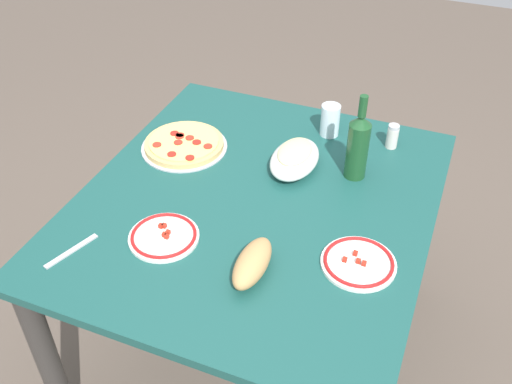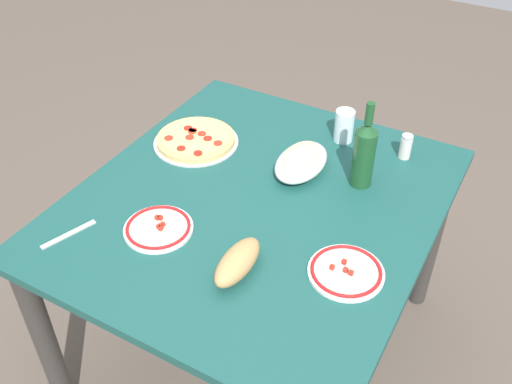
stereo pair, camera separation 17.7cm
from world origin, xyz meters
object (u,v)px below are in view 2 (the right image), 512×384
Objects in this scene: side_plate_near at (158,228)px; pepperoni_pizza at (196,140)px; baked_pasta_dish at (301,161)px; spice_shaker at (406,147)px; dining_table at (256,227)px; water_glass at (344,126)px; side_plate_far at (346,271)px; wine_bottle at (364,153)px; bread_loaf at (237,262)px.

pepperoni_pizza is at bearing 20.12° from side_plate_near.
baked_pasta_dish is at bearing -26.86° from side_plate_near.
pepperoni_pizza is 3.42× the size of spice_shaker.
side_plate_near is at bearing 145.51° from dining_table.
spice_shaker is (0.00, -0.22, -0.01)m from water_glass.
wine_bottle is at bearing 16.01° from side_plate_far.
side_plate_near is (-0.70, 0.28, -0.05)m from water_glass.
spice_shaker is at bearing -20.48° from wine_bottle.
wine_bottle is at bearing -46.64° from dining_table.
spice_shaker reaches higher than baked_pasta_dish.
pepperoni_pizza is 0.77m from side_plate_far.
side_plate_near is 2.33× the size of spice_shaker.
wine_bottle is at bearing -15.33° from bread_loaf.
side_plate_near is 0.29m from bread_loaf.
pepperoni_pizza is at bearing 43.92° from bread_loaf.
water_glass is at bearing -22.02° from side_plate_near.
pepperoni_pizza is 1.24× the size of baked_pasta_dish.
bread_loaf is (-0.46, -0.44, 0.02)m from pepperoni_pizza.
dining_table is at bearing -116.78° from pepperoni_pizza.
wine_bottle is 1.42× the size of side_plate_far.
baked_pasta_dish is 2.76× the size of spice_shaker.
side_plate_near is 0.55m from side_plate_far.
water_glass is at bearing 90.68° from spice_shaker.
side_plate_far is 0.60m from spice_shaker.
dining_table is at bearing 143.57° from spice_shaker.
baked_pasta_dish is (0.03, -0.39, 0.03)m from pepperoni_pizza.
side_plate_near is (-0.26, 0.18, 0.12)m from dining_table.
pepperoni_pizza is at bearing 63.22° from dining_table.
spice_shaker is (0.60, 0.03, 0.03)m from side_plate_far.
wine_bottle is 1.51× the size of bread_loaf.
water_glass reaches higher than side_plate_far.
baked_pasta_dish is 0.82× the size of wine_bottle.
spice_shaker is at bearing -35.72° from side_plate_near.
pepperoni_pizza is at bearing 94.74° from baked_pasta_dish.
pepperoni_pizza is at bearing 112.43° from spice_shaker.
bread_loaf is 0.77m from spice_shaker.
water_glass reaches higher than side_plate_near.
dining_table is 0.40m from pepperoni_pizza.
water_glass is 0.65m from side_plate_far.
dining_table is at bearing 164.66° from baked_pasta_dish.
pepperoni_pizza is at bearing 121.60° from water_glass.
bread_loaf is at bearing 164.67° from wine_bottle.
side_plate_near is 0.87m from spice_shaker.
bread_loaf is (-0.29, -0.11, 0.15)m from dining_table.
dining_table is 6.17× the size of bread_loaf.
bread_loaf reaches higher than side_plate_far.
pepperoni_pizza is 0.60m from wine_bottle.
baked_pasta_dish is at bearing -85.26° from pepperoni_pizza.
baked_pasta_dish is at bearing 99.85° from wine_bottle.
spice_shaker is (0.24, -0.27, 0.00)m from baked_pasta_dish.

